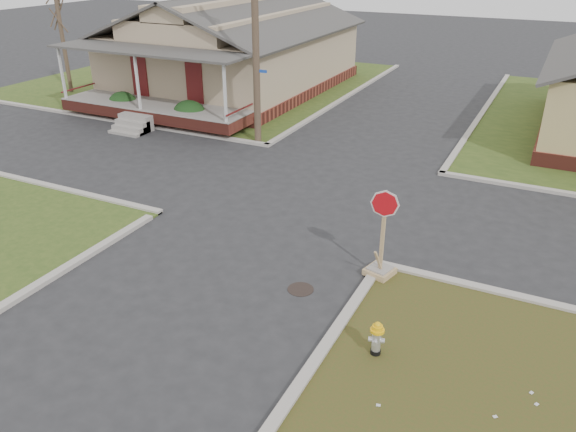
% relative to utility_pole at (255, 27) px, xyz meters
% --- Properties ---
extents(ground, '(120.00, 120.00, 0.00)m').
position_rel_utility_pole_xyz_m(ground, '(4.20, -8.90, -4.66)').
color(ground, '#262628').
rests_on(ground, ground).
extents(verge_far_left, '(19.00, 19.00, 0.05)m').
position_rel_utility_pole_xyz_m(verge_far_left, '(-8.80, 9.10, -4.64)').
color(verge_far_left, '#344B1A').
rests_on(verge_far_left, ground).
extents(curbs, '(80.00, 40.00, 0.12)m').
position_rel_utility_pole_xyz_m(curbs, '(4.20, -3.90, -4.66)').
color(curbs, '#ACA49B').
rests_on(curbs, ground).
extents(manhole, '(0.64, 0.64, 0.01)m').
position_rel_utility_pole_xyz_m(manhole, '(6.40, -9.40, -4.66)').
color(manhole, black).
rests_on(manhole, ground).
extents(corner_house, '(10.10, 15.50, 5.30)m').
position_rel_utility_pole_xyz_m(corner_house, '(-5.80, 7.78, -2.38)').
color(corner_house, maroon).
rests_on(corner_house, ground).
extents(utility_pole, '(1.80, 0.28, 9.00)m').
position_rel_utility_pole_xyz_m(utility_pole, '(0.00, 0.00, 0.00)').
color(utility_pole, '#473529').
rests_on(utility_pole, ground).
extents(tree_far_left, '(0.22, 0.22, 4.90)m').
position_rel_utility_pole_xyz_m(tree_far_left, '(-13.80, 3.10, -2.16)').
color(tree_far_left, '#473529').
rests_on(tree_far_left, verge_far_left).
extents(fire_hydrant, '(0.29, 0.29, 0.77)m').
position_rel_utility_pole_xyz_m(fire_hydrant, '(8.79, -10.92, -4.19)').
color(fire_hydrant, black).
rests_on(fire_hydrant, ground).
extents(stop_sign, '(0.66, 0.64, 2.31)m').
position_rel_utility_pole_xyz_m(stop_sign, '(7.92, -7.95, -4.11)').
color(stop_sign, '#A48059').
rests_on(stop_sign, ground).
extents(hedge_left, '(1.48, 1.21, 1.13)m').
position_rel_utility_pole_xyz_m(hedge_left, '(-7.81, 0.65, -4.05)').
color(hedge_left, black).
rests_on(hedge_left, verge_far_left).
extents(hedge_right, '(1.51, 1.24, 1.16)m').
position_rel_utility_pole_xyz_m(hedge_right, '(-3.85, 0.55, -4.03)').
color(hedge_right, black).
rests_on(hedge_right, verge_far_left).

